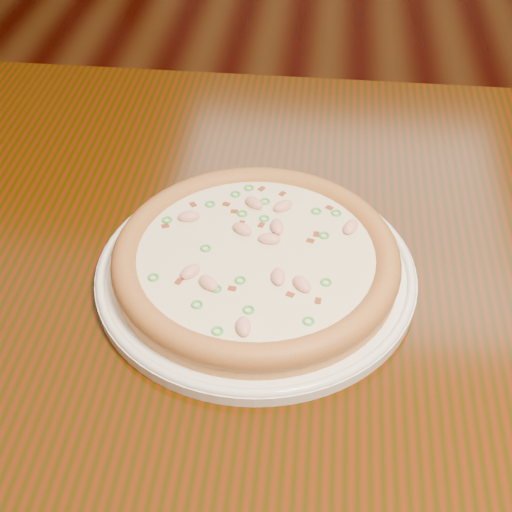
# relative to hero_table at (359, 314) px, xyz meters

# --- Properties ---
(ground) EXTENTS (9.00, 9.00, 0.00)m
(ground) POSITION_rel_hero_table_xyz_m (0.07, 0.29, -0.65)
(ground) COLOR black
(hero_table) EXTENTS (1.20, 0.80, 0.75)m
(hero_table) POSITION_rel_hero_table_xyz_m (0.00, 0.00, 0.00)
(hero_table) COLOR black
(hero_table) RESTS_ON ground
(plate) EXTENTS (0.34, 0.34, 0.02)m
(plate) POSITION_rel_hero_table_xyz_m (-0.12, -0.05, 0.11)
(plate) COLOR white
(plate) RESTS_ON hero_table
(pizza) EXTENTS (0.30, 0.30, 0.03)m
(pizza) POSITION_rel_hero_table_xyz_m (-0.12, -0.05, 0.13)
(pizza) COLOR #C18244
(pizza) RESTS_ON plate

